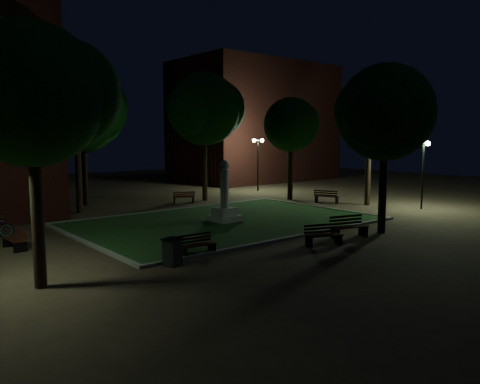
% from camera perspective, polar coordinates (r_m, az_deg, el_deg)
% --- Properties ---
extents(ground, '(80.00, 80.00, 0.00)m').
position_cam_1_polar(ground, '(23.26, 1.14, -4.39)').
color(ground, '#493926').
extents(lawn, '(15.00, 10.00, 0.08)m').
position_cam_1_polar(lawn, '(24.77, -1.89, -3.61)').
color(lawn, '#204819').
rests_on(lawn, ground).
extents(lawn_kerb, '(15.40, 10.40, 0.12)m').
position_cam_1_polar(lawn_kerb, '(24.77, -1.89, -3.57)').
color(lawn_kerb, slate).
rests_on(lawn_kerb, ground).
extents(monument, '(1.40, 1.40, 3.20)m').
position_cam_1_polar(monument, '(24.62, -1.90, -1.51)').
color(monument, '#AEA9A0').
rests_on(monument, lawn).
extents(building_far, '(16.00, 10.00, 12.00)m').
position_cam_1_polar(building_far, '(49.75, 1.80, 8.46)').
color(building_far, '#461913').
rests_on(building_far, ground).
extents(tree_west, '(5.13, 4.18, 7.78)m').
position_cam_1_polar(tree_west, '(14.90, -23.74, 10.77)').
color(tree_west, black).
rests_on(tree_west, ground).
extents(tree_north_wl, '(6.05, 4.94, 8.58)m').
position_cam_1_polar(tree_north_wl, '(29.21, -19.16, 9.55)').
color(tree_north_wl, black).
rests_on(tree_north_wl, ground).
extents(tree_north_er, '(6.23, 5.08, 8.96)m').
position_cam_1_polar(tree_north_er, '(33.20, -4.22, 10.04)').
color(tree_north_er, black).
rests_on(tree_north_er, ground).
extents(tree_ne, '(4.77, 3.89, 7.30)m').
position_cam_1_polar(tree_ne, '(33.75, 6.34, 8.14)').
color(tree_ne, black).
rests_on(tree_ne, ground).
extents(tree_east, '(5.65, 4.61, 8.42)m').
position_cam_1_polar(tree_east, '(31.88, 15.68, 9.40)').
color(tree_east, black).
rests_on(tree_east, ground).
extents(tree_se, '(5.47, 4.47, 7.83)m').
position_cam_1_polar(tree_se, '(22.75, 17.48, 9.22)').
color(tree_se, black).
rests_on(tree_se, ground).
extents(tree_far_north, '(5.21, 4.26, 7.68)m').
position_cam_1_polar(tree_far_north, '(32.52, -18.45, 8.24)').
color(tree_far_north, black).
rests_on(tree_far_north, ground).
extents(lamppost_se, '(1.18, 0.28, 4.22)m').
position_cam_1_polar(lamppost_se, '(31.16, 21.45, 3.48)').
color(lamppost_se, black).
rests_on(lamppost_se, ground).
extents(lamppost_ne, '(1.18, 0.28, 4.34)m').
position_cam_1_polar(lamppost_ne, '(38.76, 2.22, 4.59)').
color(lamppost_ne, black).
rests_on(lamppost_ne, ground).
extents(bench_near_left, '(1.67, 1.06, 0.86)m').
position_cam_1_polar(bench_near_left, '(19.78, 10.09, -5.27)').
color(bench_near_left, black).
rests_on(bench_near_left, ground).
extents(bench_near_right, '(1.86, 1.05, 0.96)m').
position_cam_1_polar(bench_near_right, '(21.60, 13.10, -4.20)').
color(bench_near_right, black).
rests_on(bench_near_right, ground).
extents(bench_west_near, '(1.49, 0.58, 0.80)m').
position_cam_1_polar(bench_west_near, '(17.98, -5.29, -6.50)').
color(bench_west_near, black).
rests_on(bench_west_near, ground).
extents(bench_left_side, '(0.62, 1.52, 0.82)m').
position_cam_1_polar(bench_left_side, '(20.85, -25.65, -5.28)').
color(bench_left_side, black).
rests_on(bench_left_side, ground).
extents(bench_right_side, '(1.15, 1.74, 0.91)m').
position_cam_1_polar(bench_right_side, '(32.37, 10.48, -0.59)').
color(bench_right_side, black).
rests_on(bench_right_side, ground).
extents(bench_far_side, '(1.55, 1.06, 0.81)m').
position_cam_1_polar(bench_far_side, '(32.10, -6.87, -0.67)').
color(bench_far_side, black).
rests_on(bench_far_side, ground).
extents(trash_bin, '(0.70, 0.70, 0.97)m').
position_cam_1_polar(trash_bin, '(16.61, -8.25, -7.23)').
color(trash_bin, black).
rests_on(trash_bin, ground).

